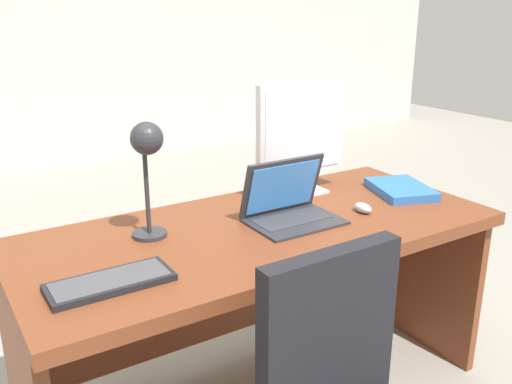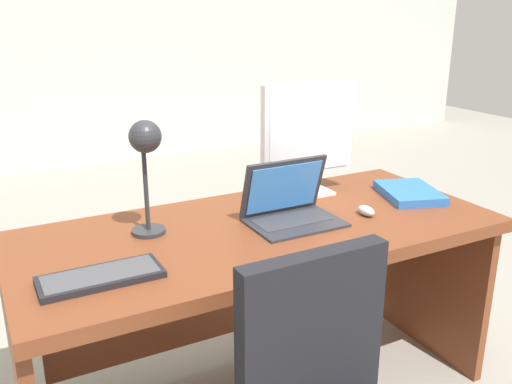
{
  "view_description": "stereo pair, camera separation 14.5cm",
  "coord_description": "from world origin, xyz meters",
  "px_view_note": "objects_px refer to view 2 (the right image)",
  "views": [
    {
      "loc": [
        -1.03,
        -1.6,
        1.51
      ],
      "look_at": [
        0.0,
        0.04,
        0.87
      ],
      "focal_mm": 39.23,
      "sensor_mm": 36.0,
      "label": 1
    },
    {
      "loc": [
        -0.91,
        -1.67,
        1.51
      ],
      "look_at": [
        0.0,
        0.04,
        0.87
      ],
      "focal_mm": 39.23,
      "sensor_mm": 36.0,
      "label": 2
    }
  ],
  "objects_px": {
    "laptop": "(288,202)",
    "keyboard": "(101,277)",
    "desk_lamp": "(146,152)",
    "desk": "(256,268)",
    "mouse": "(366,211)",
    "book": "(409,192)",
    "monitor": "(308,134)"
  },
  "relations": [
    {
      "from": "laptop",
      "to": "mouse",
      "type": "relative_size",
      "value": 3.95
    },
    {
      "from": "desk",
      "to": "book",
      "type": "bearing_deg",
      "value": -3.09
    },
    {
      "from": "monitor",
      "to": "keyboard",
      "type": "xyz_separation_m",
      "value": [
        -0.97,
        -0.4,
        -0.25
      ]
    },
    {
      "from": "mouse",
      "to": "book",
      "type": "relative_size",
      "value": 0.25
    },
    {
      "from": "monitor",
      "to": "book",
      "type": "xyz_separation_m",
      "value": [
        0.36,
        -0.24,
        -0.24
      ]
    },
    {
      "from": "desk_lamp",
      "to": "book",
      "type": "relative_size",
      "value": 1.19
    },
    {
      "from": "laptop",
      "to": "book",
      "type": "distance_m",
      "value": 0.59
    },
    {
      "from": "monitor",
      "to": "desk_lamp",
      "type": "distance_m",
      "value": 0.75
    },
    {
      "from": "desk",
      "to": "mouse",
      "type": "height_order",
      "value": "mouse"
    },
    {
      "from": "monitor",
      "to": "book",
      "type": "relative_size",
      "value": 1.37
    },
    {
      "from": "monitor",
      "to": "mouse",
      "type": "bearing_deg",
      "value": -79.98
    },
    {
      "from": "laptop",
      "to": "keyboard",
      "type": "relative_size",
      "value": 0.94
    },
    {
      "from": "mouse",
      "to": "book",
      "type": "xyz_separation_m",
      "value": [
        0.3,
        0.1,
        -0.0
      ]
    },
    {
      "from": "desk",
      "to": "keyboard",
      "type": "height_order",
      "value": "keyboard"
    },
    {
      "from": "desk",
      "to": "keyboard",
      "type": "distance_m",
      "value": 0.68
    },
    {
      "from": "desk",
      "to": "laptop",
      "type": "height_order",
      "value": "laptop"
    },
    {
      "from": "monitor",
      "to": "desk",
      "type": "bearing_deg",
      "value": -150.8
    },
    {
      "from": "laptop",
      "to": "keyboard",
      "type": "bearing_deg",
      "value": -167.42
    },
    {
      "from": "laptop",
      "to": "book",
      "type": "bearing_deg",
      "value": -0.47
    },
    {
      "from": "keyboard",
      "to": "book",
      "type": "distance_m",
      "value": 1.34
    },
    {
      "from": "desk_lamp",
      "to": "desk",
      "type": "bearing_deg",
      "value": -9.06
    },
    {
      "from": "laptop",
      "to": "mouse",
      "type": "xyz_separation_m",
      "value": [
        0.29,
        -0.1,
        -0.05
      ]
    },
    {
      "from": "desk",
      "to": "laptop",
      "type": "xyz_separation_m",
      "value": [
        0.12,
        -0.03,
        0.26
      ]
    },
    {
      "from": "monitor",
      "to": "laptop",
      "type": "relative_size",
      "value": 1.41
    },
    {
      "from": "desk",
      "to": "monitor",
      "type": "relative_size",
      "value": 3.73
    },
    {
      "from": "monitor",
      "to": "keyboard",
      "type": "relative_size",
      "value": 1.32
    },
    {
      "from": "desk",
      "to": "keyboard",
      "type": "relative_size",
      "value": 4.94
    },
    {
      "from": "laptop",
      "to": "desk_lamp",
      "type": "bearing_deg",
      "value": 169.36
    },
    {
      "from": "keyboard",
      "to": "desk_lamp",
      "type": "height_order",
      "value": "desk_lamp"
    },
    {
      "from": "keyboard",
      "to": "laptop",
      "type": "bearing_deg",
      "value": 12.58
    },
    {
      "from": "laptop",
      "to": "keyboard",
      "type": "distance_m",
      "value": 0.76
    },
    {
      "from": "keyboard",
      "to": "mouse",
      "type": "bearing_deg",
      "value": 3.59
    }
  ]
}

